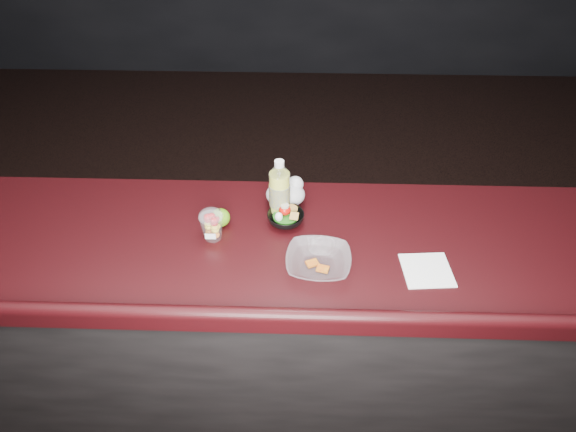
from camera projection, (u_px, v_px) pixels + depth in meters
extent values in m
cube|color=black|center=(270.00, 333.00, 2.16)|extent=(4.00, 0.65, 0.98)
cube|color=black|center=(266.00, 244.00, 1.84)|extent=(4.06, 0.71, 0.04)
cylinder|color=#D1D938|center=(280.00, 194.00, 1.88)|extent=(0.07, 0.07, 0.18)
cylinder|color=white|center=(280.00, 194.00, 1.88)|extent=(0.08, 0.08, 0.18)
cone|color=white|center=(279.00, 170.00, 1.81)|extent=(0.07, 0.07, 0.03)
cylinder|color=white|center=(279.00, 164.00, 1.80)|extent=(0.03, 0.03, 0.02)
cylinder|color=#072D99|center=(280.00, 194.00, 1.88)|extent=(0.08, 0.08, 0.09)
ellipsoid|color=white|center=(211.00, 216.00, 1.77)|extent=(0.09, 0.09, 0.05)
ellipsoid|color=#33770D|center=(220.00, 218.00, 1.87)|extent=(0.07, 0.07, 0.07)
cylinder|color=black|center=(219.00, 210.00, 1.85)|extent=(0.01, 0.01, 0.01)
ellipsoid|color=silver|center=(286.00, 194.00, 1.96)|extent=(0.15, 0.12, 0.09)
sphere|color=silver|center=(295.00, 184.00, 1.95)|extent=(0.06, 0.06, 0.06)
imported|color=black|center=(286.00, 218.00, 1.89)|extent=(0.14, 0.14, 0.04)
cylinder|color=#0F470C|center=(286.00, 216.00, 1.88)|extent=(0.09, 0.09, 0.01)
ellipsoid|color=#B00D07|center=(285.00, 210.00, 1.87)|extent=(0.04, 0.04, 0.04)
cylinder|color=beige|center=(285.00, 206.00, 1.86)|extent=(0.03, 0.03, 0.01)
ellipsoid|color=white|center=(279.00, 217.00, 1.86)|extent=(0.03, 0.03, 0.04)
imported|color=silver|center=(318.00, 262.00, 1.70)|extent=(0.23, 0.23, 0.05)
cube|color=#990F0C|center=(312.00, 263.00, 1.72)|extent=(0.05, 0.04, 0.01)
cube|color=#990F0C|center=(323.00, 269.00, 1.70)|extent=(0.05, 0.04, 0.01)
cube|color=white|center=(427.00, 270.00, 1.71)|extent=(0.17, 0.17, 0.00)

